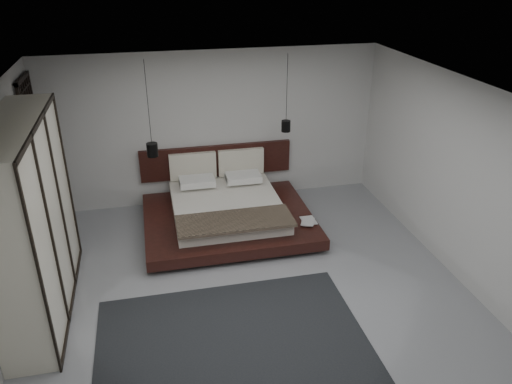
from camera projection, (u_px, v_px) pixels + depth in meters
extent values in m
plane|color=gray|center=(249.00, 290.00, 7.01)|extent=(6.00, 6.00, 0.00)
plane|color=white|center=(248.00, 93.00, 5.79)|extent=(6.00, 6.00, 0.00)
plane|color=#BCBCB9|center=(214.00, 128.00, 9.04)|extent=(6.00, 0.00, 6.00)
plane|color=#BCBCB9|center=(331.00, 374.00, 3.76)|extent=(6.00, 0.00, 6.00)
plane|color=#BCBCB9|center=(458.00, 179.00, 7.00)|extent=(0.00, 6.00, 6.00)
cube|color=black|center=(38.00, 158.00, 8.01)|extent=(0.05, 0.90, 2.60)
cube|color=black|center=(229.00, 227.00, 8.53)|extent=(2.20, 1.80, 0.08)
cube|color=black|center=(228.00, 220.00, 8.47)|extent=(2.80, 2.30, 0.18)
cube|color=silver|center=(227.00, 206.00, 8.50)|extent=(1.80, 2.00, 0.22)
cube|color=black|center=(235.00, 221.00, 7.76)|extent=(1.82, 0.70, 0.05)
cube|color=white|center=(196.00, 181.00, 9.02)|extent=(0.62, 0.40, 0.12)
cube|color=white|center=(242.00, 177.00, 9.19)|extent=(0.62, 0.40, 0.12)
cube|color=white|center=(197.00, 181.00, 8.87)|extent=(0.62, 0.40, 0.12)
cube|color=white|center=(243.00, 177.00, 9.04)|extent=(0.62, 0.40, 0.12)
cube|color=black|center=(216.00, 161.00, 9.27)|extent=(2.80, 0.08, 0.60)
cube|color=beige|center=(193.00, 166.00, 9.12)|extent=(0.85, 0.10, 0.50)
cube|color=beige|center=(241.00, 162.00, 9.30)|extent=(0.85, 0.10, 0.50)
imported|color=#99724C|center=(302.00, 221.00, 8.22)|extent=(0.23, 0.30, 0.03)
imported|color=#99724C|center=(302.00, 221.00, 8.18)|extent=(0.31, 0.34, 0.02)
cylinder|color=black|center=(148.00, 103.00, 7.93)|extent=(0.01, 0.01, 1.37)
cylinder|color=black|center=(152.00, 150.00, 8.27)|extent=(0.19, 0.19, 0.23)
cylinder|color=#FFE0B2|center=(153.00, 155.00, 8.32)|extent=(0.14, 0.14, 0.01)
cylinder|color=black|center=(287.00, 88.00, 8.34)|extent=(0.01, 0.01, 1.14)
cylinder|color=black|center=(286.00, 126.00, 8.62)|extent=(0.16, 0.16, 0.19)
cylinder|color=#FFE0B2|center=(286.00, 131.00, 8.66)|extent=(0.12, 0.12, 0.01)
cube|color=silver|center=(31.00, 222.00, 6.15)|extent=(0.59, 2.55, 2.55)
cube|color=black|center=(38.00, 123.00, 5.67)|extent=(0.03, 2.55, 0.06)
cube|color=black|center=(73.00, 300.00, 6.75)|extent=(0.03, 2.55, 0.06)
cube|color=black|center=(40.00, 278.00, 5.09)|extent=(0.03, 0.05, 2.55)
cube|color=black|center=(52.00, 236.00, 5.84)|extent=(0.03, 0.05, 2.55)
cube|color=black|center=(61.00, 204.00, 6.58)|extent=(0.03, 0.05, 2.55)
cube|color=black|center=(68.00, 179.00, 7.33)|extent=(0.03, 0.05, 2.55)
cube|color=black|center=(233.00, 343.00, 6.03)|extent=(3.25, 2.33, 0.01)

